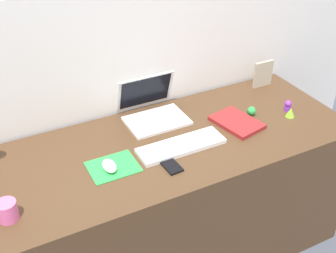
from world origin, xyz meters
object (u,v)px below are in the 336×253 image
at_px(laptop, 151,107).
at_px(toy_figurine_purple, 288,106).
at_px(mouse, 109,166).
at_px(toy_figurine_green, 252,111).
at_px(cell_phone, 170,165).
at_px(notebook_pad, 237,122).
at_px(picture_frame, 263,74).
at_px(coffee_mug, 7,211).
at_px(keyboard, 181,146).
at_px(toy_figurine_lime, 290,112).

height_order(laptop, toy_figurine_purple, laptop).
relative_size(mouse, toy_figurine_green, 2.02).
relative_size(cell_phone, notebook_pad, 0.53).
bearing_deg(picture_frame, coffee_mug, -164.20).
distance_m(picture_frame, coffee_mug, 1.54).
bearing_deg(toy_figurine_green, picture_frame, 43.72).
bearing_deg(keyboard, mouse, -179.61).
height_order(picture_frame, toy_figurine_purple, picture_frame).
relative_size(picture_frame, toy_figurine_green, 3.16).
distance_m(mouse, toy_figurine_lime, 0.97).
xyz_separation_m(coffee_mug, toy_figurine_purple, (1.44, 0.14, -0.01)).
height_order(mouse, picture_frame, picture_frame).
relative_size(laptop, cell_phone, 2.34).
height_order(cell_phone, toy_figurine_green, toy_figurine_green).
bearing_deg(toy_figurine_lime, toy_figurine_purple, 62.88).
bearing_deg(keyboard, picture_frame, 24.50).
xyz_separation_m(mouse, toy_figurine_purple, (1.00, 0.04, 0.01)).
distance_m(mouse, toy_figurine_purple, 1.00).
distance_m(picture_frame, toy_figurine_purple, 0.29).
relative_size(coffee_mug, toy_figurine_green, 1.65).
distance_m(toy_figurine_purple, toy_figurine_lime, 0.06).
bearing_deg(laptop, toy_figurine_green, -25.75).
xyz_separation_m(cell_phone, notebook_pad, (0.45, 0.14, 0.01)).
bearing_deg(toy_figurine_green, cell_phone, -162.24).
height_order(coffee_mug, toy_figurine_lime, coffee_mug).
distance_m(cell_phone, picture_frame, 0.91).
bearing_deg(keyboard, cell_phone, -138.47).
xyz_separation_m(keyboard, coffee_mug, (-0.79, -0.10, 0.03)).
relative_size(coffee_mug, toy_figurine_lime, 1.57).
relative_size(cell_phone, toy_figurine_purple, 2.23).
distance_m(picture_frame, toy_figurine_green, 0.34).
distance_m(laptop, notebook_pad, 0.43).
bearing_deg(toy_figurine_green, mouse, -173.77).
bearing_deg(coffee_mug, cell_phone, 0.59).
relative_size(notebook_pad, coffee_mug, 3.06).
distance_m(laptop, toy_figurine_purple, 0.71).
distance_m(picture_frame, toy_figurine_lime, 0.35).
bearing_deg(coffee_mug, notebook_pad, 7.62).
distance_m(cell_phone, toy_figurine_purple, 0.77).
height_order(cell_phone, notebook_pad, notebook_pad).
relative_size(keyboard, toy_figurine_green, 8.64).
height_order(laptop, cell_phone, laptop).
relative_size(toy_figurine_green, toy_figurine_lime, 0.95).
bearing_deg(toy_figurine_green, keyboard, -169.38).
bearing_deg(picture_frame, cell_phone, -152.85).
bearing_deg(toy_figurine_purple, coffee_mug, -174.48).
height_order(laptop, coffee_mug, laptop).
distance_m(cell_phone, notebook_pad, 0.47).
bearing_deg(cell_phone, toy_figurine_green, 14.60).
height_order(toy_figurine_green, toy_figurine_purple, toy_figurine_purple).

